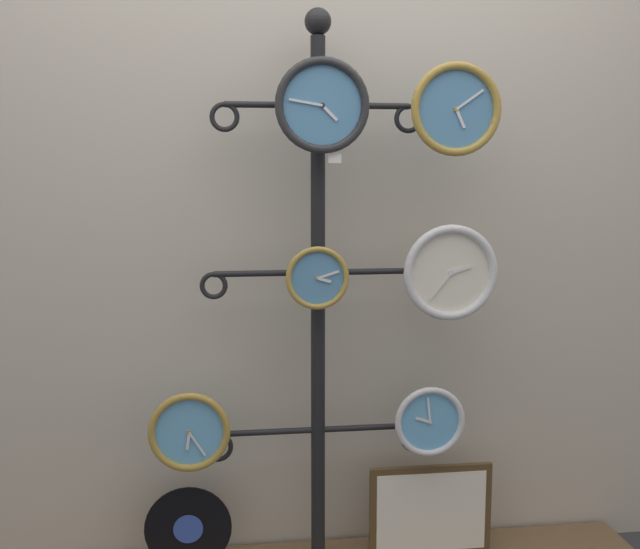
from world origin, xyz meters
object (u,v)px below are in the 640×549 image
(display_stand, at_px, (318,389))
(clock_top_center, at_px, (322,106))
(clock_middle_center, at_px, (317,278))
(clock_bottom_right, at_px, (429,421))
(picture_frame, at_px, (431,511))
(clock_middle_right, at_px, (450,273))
(clock_bottom_left, at_px, (189,432))
(vinyl_record, at_px, (188,529))
(clock_top_right, at_px, (456,109))

(display_stand, height_order, clock_top_center, display_stand)
(clock_top_center, height_order, clock_middle_center, clock_top_center)
(clock_bottom_right, distance_m, picture_frame, 0.34)
(clock_middle_right, bearing_deg, clock_bottom_left, -179.84)
(clock_middle_right, height_order, clock_bottom_left, clock_middle_right)
(clock_middle_right, relative_size, picture_frame, 0.73)
(clock_bottom_right, relative_size, vinyl_record, 0.82)
(picture_frame, bearing_deg, clock_top_right, -64.27)
(vinyl_record, bearing_deg, clock_bottom_right, -4.96)
(clock_middle_center, bearing_deg, picture_frame, 7.20)
(clock_bottom_left, bearing_deg, picture_frame, 3.68)
(clock_bottom_left, height_order, vinyl_record, clock_bottom_left)
(display_stand, relative_size, vinyl_record, 6.55)
(clock_top_right, relative_size, clock_middle_right, 0.93)
(clock_middle_center, relative_size, clock_bottom_left, 0.78)
(clock_middle_right, bearing_deg, clock_top_right, -92.43)
(vinyl_record, height_order, picture_frame, picture_frame)
(clock_middle_center, bearing_deg, clock_top_right, -2.35)
(clock_middle_right, height_order, clock_bottom_right, clock_middle_right)
(vinyl_record, bearing_deg, clock_top_right, -5.76)
(clock_middle_center, height_order, clock_middle_right, clock_middle_right)
(clock_middle_center, height_order, vinyl_record, clock_middle_center)
(clock_top_right, distance_m, vinyl_record, 1.59)
(clock_top_center, height_order, vinyl_record, clock_top_center)
(clock_bottom_left, bearing_deg, clock_top_right, -1.10)
(display_stand, bearing_deg, clock_middle_right, -11.67)
(display_stand, xyz_separation_m, clock_middle_right, (0.41, -0.09, 0.39))
(clock_middle_right, height_order, picture_frame, clock_middle_right)
(clock_top_center, height_order, clock_middle_right, clock_top_center)
(clock_bottom_right, bearing_deg, clock_middle_right, 1.21)
(clock_top_right, height_order, picture_frame, clock_top_right)
(clock_top_center, xyz_separation_m, clock_bottom_right, (0.36, 0.01, -1.00))
(clock_middle_right, xyz_separation_m, clock_bottom_left, (-0.83, -0.00, -0.49))
(display_stand, distance_m, clock_middle_center, 0.39)
(display_stand, relative_size, picture_frame, 4.42)
(vinyl_record, bearing_deg, picture_frame, -1.27)
(picture_frame, bearing_deg, clock_bottom_right, -116.88)
(display_stand, bearing_deg, clock_bottom_left, -168.11)
(clock_bottom_left, height_order, picture_frame, clock_bottom_left)
(clock_middle_right, bearing_deg, picture_frame, 124.11)
(clock_top_center, bearing_deg, clock_middle_center, 136.49)
(clock_top_center, relative_size, clock_middle_right, 0.93)
(clock_bottom_right, height_order, picture_frame, clock_bottom_right)
(clock_top_center, xyz_separation_m, clock_bottom_left, (-0.42, 0.01, -1.00))
(clock_top_center, relative_size, clock_middle_center, 1.44)
(clock_top_center, relative_size, clock_top_right, 1.00)
(clock_top_center, xyz_separation_m, clock_middle_right, (0.41, 0.01, -0.51))
(display_stand, bearing_deg, clock_top_center, -90.13)
(clock_bottom_left, relative_size, clock_bottom_right, 1.09)
(clock_bottom_right, bearing_deg, display_stand, 166.28)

